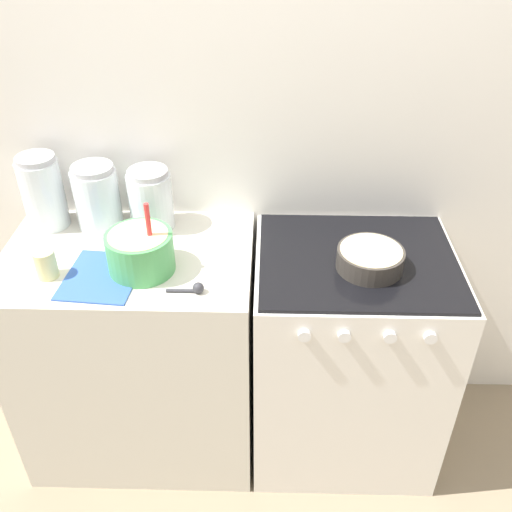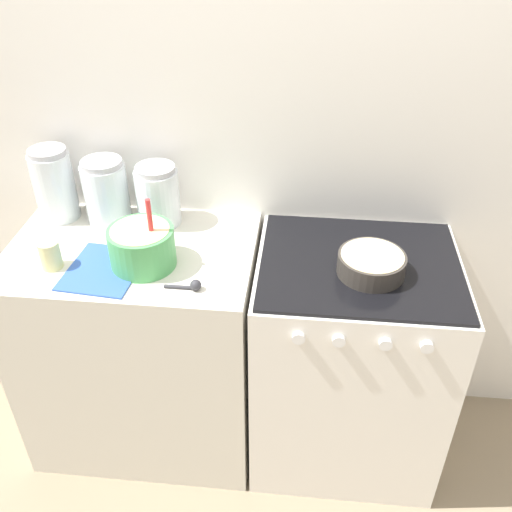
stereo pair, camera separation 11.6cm
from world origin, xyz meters
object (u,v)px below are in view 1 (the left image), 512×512
at_px(storage_jar_left, 44,196).
at_px(storage_jar_middle, 98,201).
at_px(baking_pan, 370,258).
at_px(storage_jar_right, 151,203).
at_px(stove, 346,356).
at_px(tin_can, 46,264).
at_px(mixing_bowl, 140,250).

bearing_deg(storage_jar_left, storage_jar_middle, -0.00).
relative_size(baking_pan, storage_jar_left, 0.80).
xyz_separation_m(baking_pan, storage_jar_right, (-0.75, 0.24, 0.06)).
height_order(stove, storage_jar_left, storage_jar_left).
height_order(stove, tin_can, tin_can).
relative_size(storage_jar_left, tin_can, 2.83).
relative_size(baking_pan, tin_can, 2.28).
distance_m(mixing_bowl, tin_can, 0.30).
relative_size(storage_jar_middle, storage_jar_right, 1.06).
bearing_deg(baking_pan, stove, 118.21).
bearing_deg(storage_jar_right, tin_can, -132.04).
bearing_deg(storage_jar_middle, stove, -11.71).
height_order(mixing_bowl, tin_can, mixing_bowl).
bearing_deg(storage_jar_middle, storage_jar_right, 0.00).
relative_size(storage_jar_right, tin_can, 2.34).
bearing_deg(storage_jar_right, storage_jar_left, 180.00).
height_order(storage_jar_middle, tin_can, storage_jar_middle).
distance_m(storage_jar_middle, tin_can, 0.33).
height_order(storage_jar_middle, storage_jar_right, storage_jar_middle).
xyz_separation_m(storage_jar_left, storage_jar_right, (0.38, 0.00, -0.02)).
distance_m(storage_jar_left, storage_jar_middle, 0.19).
bearing_deg(stove, tin_can, -172.86).
xyz_separation_m(storage_jar_right, tin_can, (-0.29, -0.32, -0.05)).
height_order(mixing_bowl, storage_jar_left, storage_jar_left).
relative_size(mixing_bowl, storage_jar_middle, 1.04).
bearing_deg(stove, storage_jar_left, 170.27).
bearing_deg(storage_jar_middle, storage_jar_left, 180.00).
relative_size(mixing_bowl, tin_can, 2.58).
relative_size(mixing_bowl, storage_jar_left, 0.91).
bearing_deg(stove, storage_jar_middle, 168.29).
height_order(stove, mixing_bowl, mixing_bowl).
bearing_deg(mixing_bowl, stove, 6.49).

